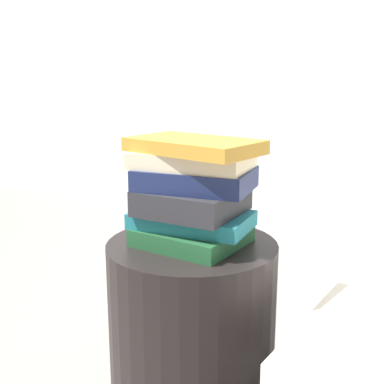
# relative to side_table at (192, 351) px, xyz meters

# --- Properties ---
(wall_back) EXTENTS (7.00, 0.08, 2.60)m
(wall_back) POSITION_rel_side_table_xyz_m (0.00, 2.00, 1.01)
(wall_back) COLOR silver
(wall_back) RESTS_ON ground_plane
(side_table) EXTENTS (0.42, 0.42, 0.58)m
(side_table) POSITION_rel_side_table_xyz_m (0.00, 0.00, 0.00)
(side_table) COLOR black
(side_table) RESTS_ON ground_plane
(book_forest) EXTENTS (0.25, 0.22, 0.04)m
(book_forest) POSITION_rel_side_table_xyz_m (-0.00, 0.00, 0.31)
(book_forest) COLOR #1E512D
(book_forest) RESTS_ON side_table
(book_teal) EXTENTS (0.29, 0.19, 0.04)m
(book_teal) POSITION_rel_side_table_xyz_m (-0.00, 0.00, 0.35)
(book_teal) COLOR #1E727F
(book_teal) RESTS_ON book_forest
(book_charcoal) EXTENTS (0.22, 0.21, 0.06)m
(book_charcoal) POSITION_rel_side_table_xyz_m (0.00, 0.00, 0.40)
(book_charcoal) COLOR #28282D
(book_charcoal) RESTS_ON book_teal
(book_navy) EXTENTS (0.28, 0.21, 0.05)m
(book_navy) POSITION_rel_side_table_xyz_m (0.01, 0.00, 0.45)
(book_navy) COLOR #19234C
(book_navy) RESTS_ON book_charcoal
(book_cream) EXTENTS (0.29, 0.20, 0.04)m
(book_cream) POSITION_rel_side_table_xyz_m (-0.00, 0.00, 0.49)
(book_cream) COLOR beige
(book_cream) RESTS_ON book_navy
(book_ochre) EXTENTS (0.32, 0.22, 0.03)m
(book_ochre) POSITION_rel_side_table_xyz_m (0.01, -0.01, 0.53)
(book_ochre) COLOR #B7842D
(book_ochre) RESTS_ON book_cream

